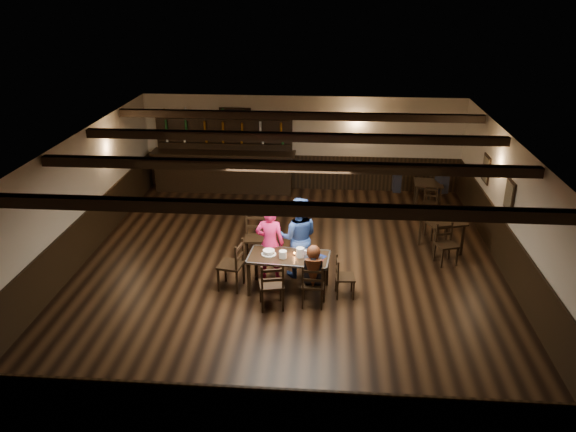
# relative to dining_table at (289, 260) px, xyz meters

# --- Properties ---
(ground) EXTENTS (10.00, 10.00, 0.00)m
(ground) POSITION_rel_dining_table_xyz_m (-0.06, 0.89, -0.67)
(ground) COLOR black
(ground) RESTS_ON ground
(room_shell) EXTENTS (9.02, 10.02, 2.71)m
(room_shell) POSITION_rel_dining_table_xyz_m (-0.05, 0.93, 1.07)
(room_shell) COLOR beige
(room_shell) RESTS_ON ground
(dining_table) EXTENTS (1.62, 0.91, 0.75)m
(dining_table) POSITION_rel_dining_table_xyz_m (0.00, 0.00, 0.00)
(dining_table) COLOR black
(dining_table) RESTS_ON ground
(chair_near_left) EXTENTS (0.53, 0.51, 0.95)m
(chair_near_left) POSITION_rel_dining_table_xyz_m (-0.25, -0.71, -0.11)
(chair_near_left) COLOR black
(chair_near_left) RESTS_ON ground
(chair_near_right) EXTENTS (0.43, 0.41, 0.88)m
(chair_near_right) POSITION_rel_dining_table_xyz_m (0.49, -0.58, -0.16)
(chair_near_right) COLOR black
(chair_near_right) RESTS_ON ground
(chair_end_left) EXTENTS (0.53, 0.54, 1.01)m
(chair_end_left) POSITION_rel_dining_table_xyz_m (-1.06, 0.00, -0.08)
(chair_end_left) COLOR black
(chair_end_left) RESTS_ON ground
(chair_end_right) EXTENTS (0.39, 0.41, 0.81)m
(chair_end_right) POSITION_rel_dining_table_xyz_m (1.02, -0.13, -0.20)
(chair_end_right) COLOR black
(chair_end_right) RESTS_ON ground
(chair_far_pushed) EXTENTS (0.49, 0.47, 0.99)m
(chair_far_pushed) POSITION_rel_dining_table_xyz_m (-0.82, 1.36, -0.09)
(chair_far_pushed) COLOR black
(chair_far_pushed) RESTS_ON ground
(woman_pink) EXTENTS (0.60, 0.41, 1.59)m
(woman_pink) POSITION_rel_dining_table_xyz_m (-0.41, 0.45, 0.12)
(woman_pink) COLOR #FF3375
(woman_pink) RESTS_ON ground
(man_blue) EXTENTS (0.85, 0.68, 1.70)m
(man_blue) POSITION_rel_dining_table_xyz_m (0.14, 0.66, 0.18)
(man_blue) COLOR navy
(man_blue) RESTS_ON ground
(seated_person) EXTENTS (0.33, 0.50, 0.82)m
(seated_person) POSITION_rel_dining_table_xyz_m (0.49, -0.52, 0.16)
(seated_person) COLOR black
(seated_person) RESTS_ON ground
(cake) EXTENTS (0.29, 0.29, 0.09)m
(cake) POSITION_rel_dining_table_xyz_m (-0.39, 0.04, 0.12)
(cake) COLOR white
(cake) RESTS_ON dining_table
(plate_stack_a) EXTENTS (0.15, 0.15, 0.14)m
(plate_stack_a) POSITION_rel_dining_table_xyz_m (-0.11, -0.07, 0.15)
(plate_stack_a) COLOR white
(plate_stack_a) RESTS_ON dining_table
(plate_stack_b) EXTENTS (0.16, 0.16, 0.18)m
(plate_stack_b) POSITION_rel_dining_table_xyz_m (0.22, -0.01, 0.17)
(plate_stack_b) COLOR white
(plate_stack_b) RESTS_ON dining_table
(tea_light) EXTENTS (0.06, 0.06, 0.06)m
(tea_light) POSITION_rel_dining_table_xyz_m (0.11, 0.06, 0.11)
(tea_light) COLOR #A5A8AD
(tea_light) RESTS_ON dining_table
(salt_shaker) EXTENTS (0.03, 0.03, 0.09)m
(salt_shaker) POSITION_rel_dining_table_xyz_m (0.34, -0.16, 0.13)
(salt_shaker) COLOR silver
(salt_shaker) RESTS_ON dining_table
(pepper_shaker) EXTENTS (0.04, 0.04, 0.10)m
(pepper_shaker) POSITION_rel_dining_table_xyz_m (0.39, -0.13, 0.13)
(pepper_shaker) COLOR #A5A8AD
(pepper_shaker) RESTS_ON dining_table
(drink_glass) EXTENTS (0.07, 0.07, 0.11)m
(drink_glass) POSITION_rel_dining_table_xyz_m (0.31, 0.05, 0.14)
(drink_glass) COLOR silver
(drink_glass) RESTS_ON dining_table
(menu_red) EXTENTS (0.35, 0.27, 0.00)m
(menu_red) POSITION_rel_dining_table_xyz_m (0.49, -0.18, 0.08)
(menu_red) COLOR #9B1110
(menu_red) RESTS_ON dining_table
(menu_blue) EXTENTS (0.33, 0.31, 0.00)m
(menu_blue) POSITION_rel_dining_table_xyz_m (0.57, 0.04, 0.08)
(menu_blue) COLOR #0D1745
(menu_blue) RESTS_ON dining_table
(bar_counter) EXTENTS (4.09, 0.70, 2.20)m
(bar_counter) POSITION_rel_dining_table_xyz_m (-2.28, 5.60, 0.06)
(bar_counter) COLOR black
(bar_counter) RESTS_ON ground
(back_table_a) EXTENTS (1.04, 1.04, 0.75)m
(back_table_a) POSITION_rel_dining_table_xyz_m (3.28, 2.06, -0.02)
(back_table_a) COLOR black
(back_table_a) RESTS_ON ground
(back_table_b) EXTENTS (0.78, 0.78, 0.75)m
(back_table_b) POSITION_rel_dining_table_xyz_m (3.34, 4.53, -0.03)
(back_table_b) COLOR black
(back_table_b) RESTS_ON ground
(bg_patron_left) EXTENTS (0.21, 0.34, 0.71)m
(bg_patron_left) POSITION_rel_dining_table_xyz_m (2.52, 4.59, 0.15)
(bg_patron_left) COLOR black
(bg_patron_left) RESTS_ON ground
(bg_patron_right) EXTENTS (0.32, 0.43, 0.80)m
(bg_patron_right) POSITION_rel_dining_table_xyz_m (3.70, 4.61, 0.19)
(bg_patron_right) COLOR black
(bg_patron_right) RESTS_ON ground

